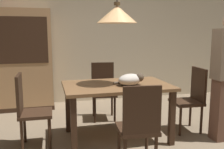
% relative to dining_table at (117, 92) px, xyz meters
% --- Properties ---
extents(back_wall, '(6.40, 0.10, 2.90)m').
position_rel_dining_table_xyz_m(back_wall, '(-0.02, 2.08, 0.80)').
color(back_wall, beige).
rests_on(back_wall, ground).
extents(dining_table, '(1.40, 0.90, 0.75)m').
position_rel_dining_table_xyz_m(dining_table, '(0.00, 0.00, 0.00)').
color(dining_table, brown).
rests_on(dining_table, ground).
extents(chair_right_side, '(0.42, 0.42, 0.93)m').
position_rel_dining_table_xyz_m(chair_right_side, '(1.13, -0.00, -0.14)').
color(chair_right_side, '#382316').
rests_on(chair_right_side, ground).
extents(chair_near_front, '(0.43, 0.43, 0.93)m').
position_rel_dining_table_xyz_m(chair_near_front, '(-0.01, -0.88, -0.14)').
color(chair_near_front, '#382316').
rests_on(chair_near_front, ground).
extents(chair_left_side, '(0.41, 0.41, 0.93)m').
position_rel_dining_table_xyz_m(chair_left_side, '(-1.13, 0.00, -0.14)').
color(chair_left_side, '#382316').
rests_on(chair_left_side, ground).
extents(chair_far_back, '(0.44, 0.44, 0.93)m').
position_rel_dining_table_xyz_m(chair_far_back, '(0.01, 0.88, -0.14)').
color(chair_far_back, '#382316').
rests_on(chair_far_back, ground).
extents(cat_sleeping, '(0.41, 0.33, 0.16)m').
position_rel_dining_table_xyz_m(cat_sleeping, '(0.16, -0.10, 0.18)').
color(cat_sleeping, beige).
rests_on(cat_sleeping, dining_table).
extents(pendant_lamp, '(0.52, 0.52, 1.30)m').
position_rel_dining_table_xyz_m(pendant_lamp, '(0.00, 0.00, 1.01)').
color(pendant_lamp, '#E0A86B').
extents(hutch_bookcase, '(1.12, 0.45, 1.85)m').
position_rel_dining_table_xyz_m(hutch_bookcase, '(-1.34, 1.74, 0.24)').
color(hutch_bookcase, tan).
rests_on(hutch_bookcase, ground).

